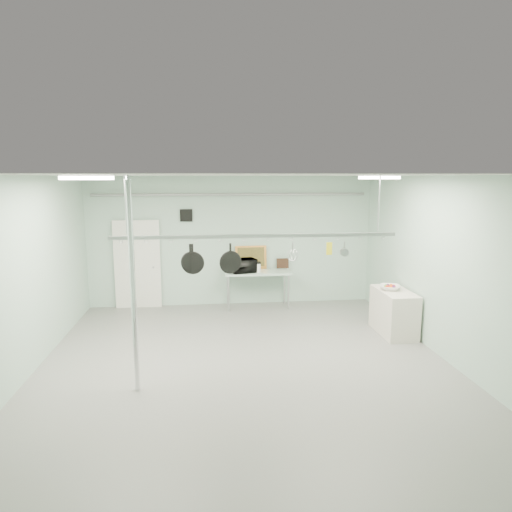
{
  "coord_description": "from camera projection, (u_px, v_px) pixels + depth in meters",
  "views": [
    {
      "loc": [
        -0.63,
        -7.19,
        3.18
      ],
      "look_at": [
        0.28,
        1.0,
        1.74
      ],
      "focal_mm": 32.0,
      "sensor_mm": 36.0,
      "label": 1
    }
  ],
  "objects": [
    {
      "name": "whisk",
      "position": [
        293.0,
        253.0,
        7.71
      ],
      "size": [
        0.22,
        0.22,
        0.35
      ],
      "primitive_type": null,
      "rotation": [
        0.0,
        0.0,
        -0.12
      ],
      "color": "#B0AFB4",
      "rests_on": "pot_rack"
    },
    {
      "name": "light_panel_left",
      "position": [
        87.0,
        178.0,
        6.09
      ],
      "size": [
        0.65,
        0.3,
        0.05
      ],
      "primitive_type": "cube",
      "color": "white",
      "rests_on": "ceiling"
    },
    {
      "name": "wall_vent",
      "position": [
        186.0,
        215.0,
        11.04
      ],
      "size": [
        0.3,
        0.04,
        0.3
      ],
      "primitive_type": "cube",
      "color": "black",
      "rests_on": "back_wall"
    },
    {
      "name": "fruit_cluster",
      "position": [
        390.0,
        286.0,
        9.27
      ],
      "size": [
        0.24,
        0.24,
        0.09
      ],
      "primitive_type": null,
      "color": "#B62410",
      "rests_on": "fruit_bowl"
    },
    {
      "name": "back_wall",
      "position": [
        232.0,
        241.0,
        11.29
      ],
      "size": [
        7.0,
        0.02,
        3.2
      ],
      "primitive_type": "cube",
      "color": "#A2C3AF",
      "rests_on": "floor"
    },
    {
      "name": "prep_table",
      "position": [
        257.0,
        274.0,
        11.11
      ],
      "size": [
        1.6,
        0.7,
        0.91
      ],
      "color": "#9DB9A5",
      "rests_on": "floor"
    },
    {
      "name": "skillet_right",
      "position": [
        230.0,
        259.0,
        7.61
      ],
      "size": [
        0.38,
        0.17,
        0.52
      ],
      "primitive_type": null,
      "rotation": [
        0.0,
        0.0,
        0.31
      ],
      "color": "black",
      "rests_on": "pot_rack"
    },
    {
      "name": "microwave",
      "position": [
        243.0,
        266.0,
        10.93
      ],
      "size": [
        0.68,
        0.55,
        0.33
      ],
      "primitive_type": "imported",
      "rotation": [
        0.0,
        0.0,
        3.42
      ],
      "color": "black",
      "rests_on": "prep_table"
    },
    {
      "name": "painting_small",
      "position": [
        283.0,
        263.0,
        11.44
      ],
      "size": [
        0.3,
        0.09,
        0.25
      ],
      "primitive_type": "cube",
      "rotation": [
        -0.17,
        0.0,
        -0.01
      ],
      "color": "black",
      "rests_on": "prep_table"
    },
    {
      "name": "fruit_bowl",
      "position": [
        390.0,
        288.0,
        9.27
      ],
      "size": [
        0.52,
        0.52,
        0.1
      ],
      "primitive_type": "imported",
      "rotation": [
        0.0,
        0.0,
        -0.39
      ],
      "color": "white",
      "rests_on": "side_cabinet"
    },
    {
      "name": "skillet_mid",
      "position": [
        193.0,
        259.0,
        7.54
      ],
      "size": [
        0.38,
        0.09,
        0.52
      ],
      "primitive_type": null,
      "rotation": [
        0.0,
        0.0,
        -0.07
      ],
      "color": "black",
      "rests_on": "pot_rack"
    },
    {
      "name": "ceiling",
      "position": [
        246.0,
        176.0,
        7.11
      ],
      "size": [
        7.0,
        8.0,
        0.02
      ],
      "primitive_type": "cube",
      "color": "silver",
      "rests_on": "back_wall"
    },
    {
      "name": "skillet_left",
      "position": [
        190.0,
        257.0,
        7.53
      ],
      "size": [
        0.32,
        0.18,
        0.45
      ],
      "primitive_type": null,
      "rotation": [
        0.0,
        0.0,
        0.38
      ],
      "color": "black",
      "rests_on": "pot_rack"
    },
    {
      "name": "painting_large",
      "position": [
        251.0,
        257.0,
        11.32
      ],
      "size": [
        0.78,
        0.16,
        0.58
      ],
      "primitive_type": "cube",
      "rotation": [
        -0.14,
        0.0,
        0.04
      ],
      "color": "orange",
      "rests_on": "prep_table"
    },
    {
      "name": "saucepan",
      "position": [
        344.0,
        249.0,
        7.8
      ],
      "size": [
        0.16,
        0.14,
        0.26
      ],
      "primitive_type": null,
      "rotation": [
        0.0,
        0.0,
        0.36
      ],
      "color": "silver",
      "rests_on": "pot_rack"
    },
    {
      "name": "light_panel_right",
      "position": [
        379.0,
        178.0,
        7.96
      ],
      "size": [
        0.65,
        0.3,
        0.05
      ],
      "primitive_type": "cube",
      "color": "white",
      "rests_on": "ceiling"
    },
    {
      "name": "right_wall",
      "position": [
        450.0,
        270.0,
        7.76
      ],
      "size": [
        0.02,
        8.0,
        3.2
      ],
      "primitive_type": "cube",
      "color": "#A2C3AF",
      "rests_on": "floor"
    },
    {
      "name": "grater",
      "position": [
        329.0,
        249.0,
        7.77
      ],
      "size": [
        0.1,
        0.02,
        0.24
      ],
      "primitive_type": null,
      "rotation": [
        0.0,
        0.0,
        -0.04
      ],
      "color": "gold",
      "rests_on": "pot_rack"
    },
    {
      "name": "pot_rack",
      "position": [
        256.0,
        234.0,
        7.59
      ],
      "size": [
        4.8,
        0.06,
        1.0
      ],
      "color": "#B7B7BC",
      "rests_on": "ceiling"
    },
    {
      "name": "chrome_pole",
      "position": [
        133.0,
        287.0,
        6.61
      ],
      "size": [
        0.08,
        0.08,
        3.2
      ],
      "primitive_type": "cylinder",
      "color": "silver",
      "rests_on": "floor"
    },
    {
      "name": "conduit_pipe",
      "position": [
        231.0,
        194.0,
        11.0
      ],
      "size": [
        6.6,
        0.07,
        0.07
      ],
      "primitive_type": "cylinder",
      "rotation": [
        0.0,
        1.57,
        0.0
      ],
      "color": "gray",
      "rests_on": "back_wall"
    },
    {
      "name": "floor",
      "position": [
        246.0,
        368.0,
        7.66
      ],
      "size": [
        8.0,
        8.0,
        0.0
      ],
      "primitive_type": "plane",
      "color": "gray",
      "rests_on": "ground"
    },
    {
      "name": "side_cabinet",
      "position": [
        394.0,
        312.0,
        9.29
      ],
      "size": [
        0.6,
        1.2,
        0.9
      ],
      "primitive_type": "cube",
      "color": "beige",
      "rests_on": "floor"
    },
    {
      "name": "coffee_canister",
      "position": [
        257.0,
        268.0,
        10.94
      ],
      "size": [
        0.16,
        0.16,
        0.22
      ],
      "primitive_type": "cylinder",
      "rotation": [
        0.0,
        0.0,
        0.06
      ],
      "color": "silver",
      "rests_on": "prep_table"
    },
    {
      "name": "door",
      "position": [
        138.0,
        265.0,
        11.09
      ],
      "size": [
        1.1,
        0.1,
        2.2
      ],
      "primitive_type": "cube",
      "color": "silver",
      "rests_on": "floor"
    }
  ]
}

